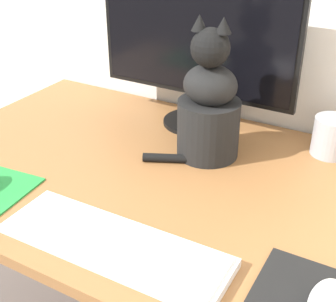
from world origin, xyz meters
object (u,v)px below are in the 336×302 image
object	(u,v)px
monitor	(196,49)
keyboard	(114,244)
cat	(209,107)
pen_cup	(332,136)

from	to	relation	value
monitor	keyboard	bearing A→B (deg)	-78.26
keyboard	cat	world-z (taller)	cat
monitor	keyboard	xyz separation A→B (m)	(0.11, -0.54, -0.20)
monitor	keyboard	distance (m)	0.59
monitor	pen_cup	size ratio (longest dim) A/B	3.06
keyboard	pen_cup	xyz separation A→B (m)	(0.26, 0.55, 0.04)
keyboard	cat	xyz separation A→B (m)	(-0.01, 0.40, 0.11)
keyboard	cat	size ratio (longest dim) A/B	1.28
cat	pen_cup	xyz separation A→B (m)	(0.26, 0.15, -0.08)
cat	monitor	bearing A→B (deg)	122.04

